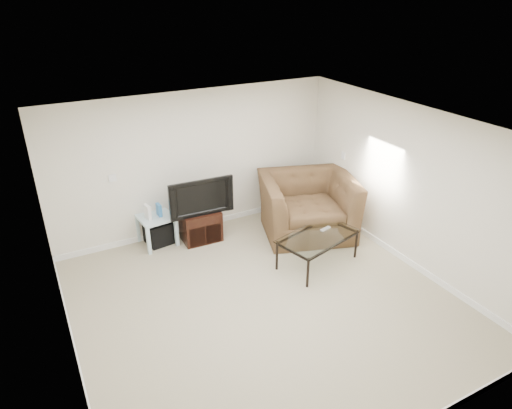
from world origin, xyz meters
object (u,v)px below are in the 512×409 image
television (200,195)px  subwoofer (159,233)px  recliner (308,196)px  coffee_table (317,250)px  tv_stand (201,226)px  side_table (157,230)px

television → subwoofer: size_ratio=2.50×
recliner → coffee_table: size_ratio=1.25×
subwoofer → television: bearing=-22.6°
tv_stand → subwoofer: bearing=161.3°
television → side_table: size_ratio=1.86×
tv_stand → television: television is taller
television → coffee_table: size_ratio=0.80×
tv_stand → coffee_table: bearing=-47.4°
television → coffee_table: (1.35, -1.53, -0.61)m
coffee_table → recliner: bearing=65.3°
television → subwoofer: 0.99m
television → recliner: 1.88m
recliner → coffee_table: 1.14m
coffee_table → television: bearing=131.2°
tv_stand → recliner: bearing=-16.9°
side_table → coffee_table: side_table is taller
coffee_table → subwoofer: bearing=138.1°
coffee_table → tv_stand: bearing=130.7°
side_table → subwoofer: 0.09m
side_table → television: bearing=-19.9°
recliner → tv_stand: bearing=179.5°
side_table → coffee_table: size_ratio=0.43×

